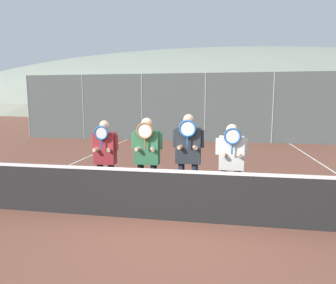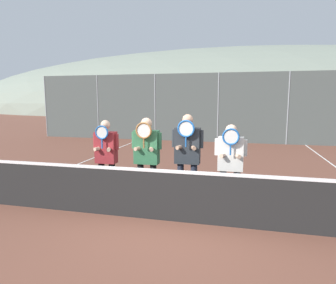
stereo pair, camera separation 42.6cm
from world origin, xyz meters
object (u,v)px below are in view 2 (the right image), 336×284
at_px(car_left_of_center, 229,121).
at_px(player_leftmost, 106,154).
at_px(player_center_right, 187,152).
at_px(car_center, 326,122).
at_px(player_rightmost, 230,160).
at_px(player_center_left, 147,153).
at_px(car_far_left, 141,119).

bearing_deg(car_left_of_center, player_leftmost, -99.71).
bearing_deg(player_center_right, car_center, 65.20).
bearing_deg(player_leftmost, car_center, 58.78).
bearing_deg(player_center_right, car_left_of_center, 88.47).
xyz_separation_m(player_center_right, player_rightmost, (0.84, -0.03, -0.10)).
relative_size(player_center_left, player_center_right, 0.96).
bearing_deg(player_center_left, car_center, 62.03).
height_order(player_center_right, car_left_of_center, player_center_right).
height_order(player_center_right, car_center, player_center_right).
bearing_deg(car_left_of_center, car_center, -1.61).
height_order(player_leftmost, player_center_left, player_center_left).
bearing_deg(player_leftmost, player_center_left, 0.63).
xyz_separation_m(player_leftmost, player_center_right, (1.72, 0.05, 0.10)).
xyz_separation_m(player_leftmost, car_left_of_center, (2.03, 11.89, -0.09)).
relative_size(player_leftmost, car_center, 0.40).
bearing_deg(player_rightmost, player_center_right, 177.95).
relative_size(player_leftmost, car_far_left, 0.36).
xyz_separation_m(player_leftmost, player_rightmost, (2.56, 0.02, 0.01)).
distance_m(player_center_left, player_center_right, 0.83).
bearing_deg(player_center_right, player_rightmost, -2.05).
distance_m(player_center_left, car_left_of_center, 11.93).
bearing_deg(car_far_left, player_rightmost, -63.68).
bearing_deg(car_far_left, player_center_right, -66.99).
height_order(player_center_right, car_far_left, player_center_right).
xyz_separation_m(player_leftmost, car_center, (7.12, 11.74, -0.07)).
xyz_separation_m(player_center_right, car_left_of_center, (0.32, 11.83, -0.19)).
height_order(player_leftmost, car_center, car_center).
distance_m(player_rightmost, car_center, 12.58).
bearing_deg(car_left_of_center, player_center_right, -91.53).
xyz_separation_m(player_center_right, car_far_left, (-5.01, 11.79, -0.19)).
bearing_deg(player_center_left, car_left_of_center, 84.48).
bearing_deg(player_center_right, car_far_left, 113.01).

